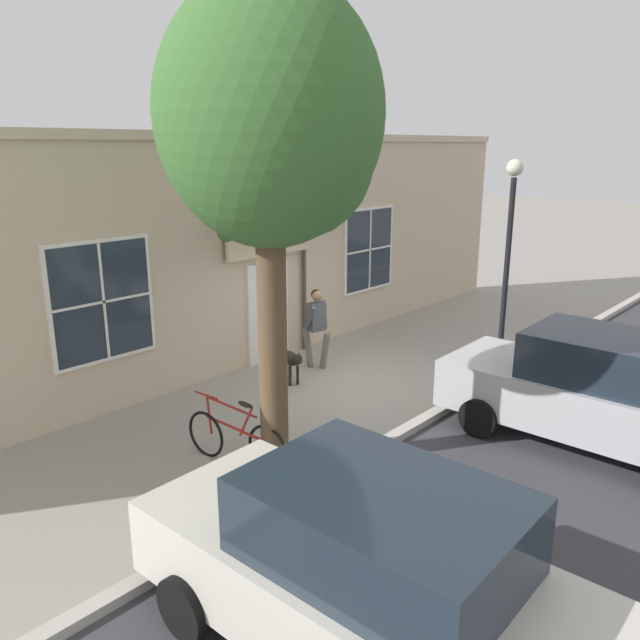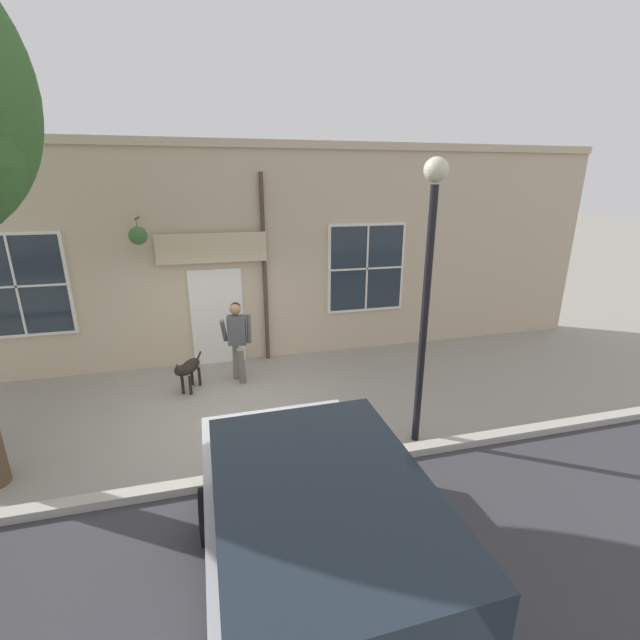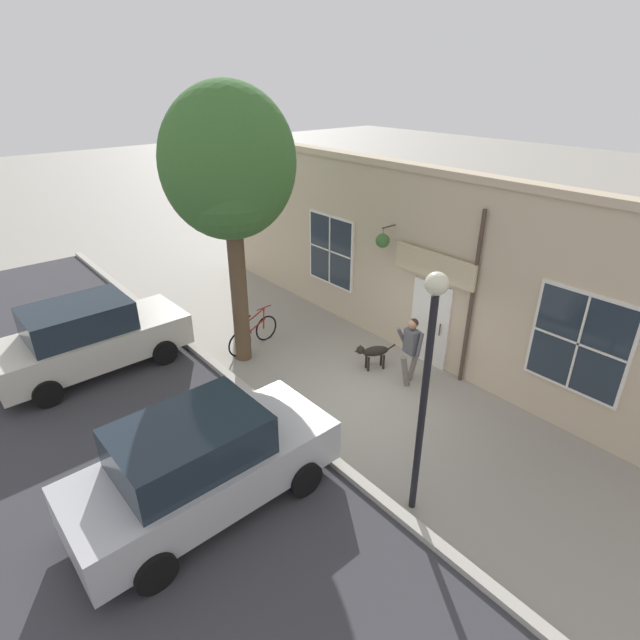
% 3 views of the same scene
% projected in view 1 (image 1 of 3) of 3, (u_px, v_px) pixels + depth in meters
% --- Properties ---
extents(ground_plane, '(90.00, 90.00, 0.00)m').
position_uv_depth(ground_plane, '(348.00, 385.00, 11.82)').
color(ground_plane, gray).
extents(storefront_facade, '(0.95, 18.00, 4.63)m').
position_uv_depth(storefront_facade, '(261.00, 250.00, 12.70)').
color(storefront_facade, '#C6B293').
rests_on(storefront_facade, ground_plane).
extents(pedestrian_walking, '(0.70, 0.61, 1.64)m').
position_uv_depth(pedestrian_walking, '(317.00, 321.00, 12.50)').
color(pedestrian_walking, '#6B665B').
rests_on(pedestrian_walking, ground_plane).
extents(dog_on_leash, '(0.99, 0.52, 0.70)m').
position_uv_depth(dog_on_leash, '(291.00, 359.00, 11.82)').
color(dog_on_leash, black).
rests_on(dog_on_leash, ground_plane).
extents(street_tree_by_curb, '(2.96, 2.66, 6.38)m').
position_uv_depth(street_tree_by_curb, '(274.00, 129.00, 7.60)').
color(street_tree_by_curb, brown).
rests_on(street_tree_by_curb, ground_plane).
extents(leaning_bicycle, '(1.70, 0.39, 1.00)m').
position_uv_depth(leaning_bicycle, '(236.00, 438.00, 8.84)').
color(leaning_bicycle, black).
rests_on(leaning_bicycle, ground_plane).
extents(parked_car_nearest_curb, '(4.33, 2.01, 1.75)m').
position_uv_depth(parked_car_nearest_curb, '(365.00, 572.00, 5.32)').
color(parked_car_nearest_curb, beige).
rests_on(parked_car_nearest_curb, ground_plane).
extents(parked_car_mid_block, '(4.33, 2.01, 1.75)m').
position_uv_depth(parked_car_mid_block, '(595.00, 390.00, 9.27)').
color(parked_car_mid_block, '#B7B7BC').
rests_on(parked_car_mid_block, ground_plane).
extents(street_lamp, '(0.32, 0.32, 4.14)m').
position_uv_depth(street_lamp, '(510.00, 232.00, 12.01)').
color(street_lamp, black).
rests_on(street_lamp, ground_plane).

